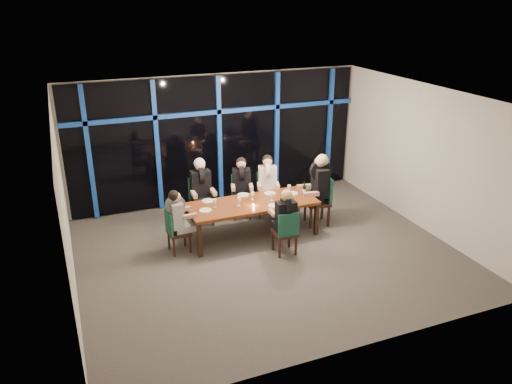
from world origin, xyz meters
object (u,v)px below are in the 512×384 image
at_px(chair_end_right, 322,198).
at_px(diner_near_mid, 285,212).
at_px(chair_far_mid, 241,194).
at_px(diner_far_mid, 241,179).
at_px(dining_table, 252,205).
at_px(chair_end_left, 175,229).
at_px(chair_near_mid, 286,231).
at_px(chair_far_right, 267,192).
at_px(chair_far_left, 201,198).
at_px(wine_bottle, 304,190).
at_px(diner_far_right, 268,177).
at_px(diner_end_left, 177,212).
at_px(diner_far_left, 201,182).
at_px(diner_end_right, 318,179).
at_px(water_pitcher, 286,195).

height_order(chair_end_right, diner_near_mid, diner_near_mid).
relative_size(chair_end_right, diner_near_mid, 1.22).
height_order(chair_far_mid, diner_far_mid, diner_far_mid).
xyz_separation_m(dining_table, diner_far_mid, (0.12, 0.96, 0.21)).
bearing_deg(chair_end_left, diner_near_mid, -117.23).
bearing_deg(chair_near_mid, chair_far_right, -99.56).
distance_m(chair_far_right, diner_far_mid, 0.69).
bearing_deg(chair_end_right, diner_near_mid, -45.39).
distance_m(dining_table, chair_far_left, 1.31).
height_order(chair_end_right, wine_bottle, chair_end_right).
relative_size(chair_near_mid, diner_far_right, 0.97).
xyz_separation_m(chair_end_right, diner_end_left, (-3.15, -0.11, 0.24)).
bearing_deg(diner_end_left, dining_table, -91.63).
relative_size(diner_far_right, diner_near_mid, 1.06).
relative_size(diner_far_left, diner_far_right, 1.05).
height_order(diner_end_right, water_pitcher, diner_end_right).
height_order(diner_far_left, diner_far_mid, diner_far_left).
height_order(dining_table, chair_near_mid, chair_near_mid).
bearing_deg(chair_far_left, chair_far_right, -2.73).
relative_size(chair_far_left, chair_end_left, 1.15).
xyz_separation_m(chair_far_left, diner_far_right, (1.47, -0.21, 0.35)).
distance_m(chair_far_left, chair_end_right, 2.60).
bearing_deg(diner_far_left, diner_far_mid, 2.69).
distance_m(chair_end_left, wine_bottle, 2.79).
distance_m(diner_far_right, diner_end_left, 2.42).
xyz_separation_m(chair_far_right, diner_far_left, (-1.50, 0.04, 0.42)).
bearing_deg(diner_far_right, diner_end_left, -139.74).
bearing_deg(diner_end_right, water_pitcher, -69.88).
distance_m(chair_end_right, diner_far_right, 1.26).
height_order(chair_far_right, diner_end_left, diner_end_left).
distance_m(chair_far_left, diner_near_mid, 2.25).
bearing_deg(chair_end_right, dining_table, -80.03).
bearing_deg(chair_far_right, chair_end_right, -27.22).
bearing_deg(diner_end_left, chair_end_right, -92.89).
relative_size(diner_far_mid, diner_end_right, 0.88).
xyz_separation_m(chair_far_mid, chair_far_right, (0.56, -0.13, 0.01)).
bearing_deg(water_pitcher, diner_far_right, 85.60).
relative_size(dining_table, chair_far_left, 2.59).
height_order(chair_end_left, chair_near_mid, chair_near_mid).
height_order(chair_far_mid, diner_near_mid, diner_near_mid).
bearing_deg(chair_far_right, diner_far_left, -163.84).
xyz_separation_m(diner_far_right, diner_end_right, (0.83, -0.80, 0.11)).
bearing_deg(diner_far_right, chair_far_left, -170.14).
distance_m(diner_far_left, diner_far_mid, 0.92).
height_order(diner_end_left, diner_end_right, diner_end_right).
height_order(chair_far_mid, diner_far_left, diner_far_left).
height_order(chair_end_left, wine_bottle, wine_bottle).
bearing_deg(diner_far_mid, diner_near_mid, -67.66).
bearing_deg(diner_far_left, wine_bottle, -25.53).
bearing_deg(chair_near_mid, diner_far_right, -99.30).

